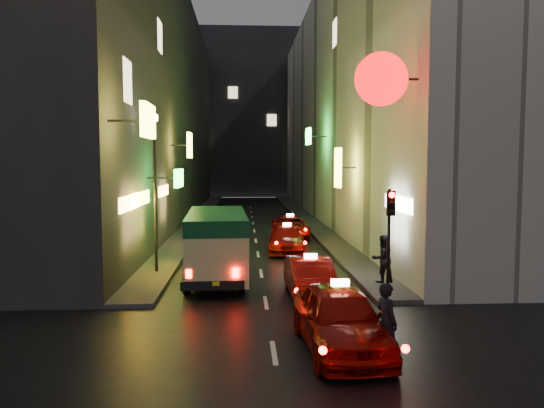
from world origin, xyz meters
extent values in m
cube|color=#373532|center=(-8.00, 34.00, 9.00)|extent=(6.00, 52.00, 18.00)
cube|color=#FFEE3F|center=(-3.73, 9.00, 5.82)|extent=(0.18, 1.84, 1.08)
cube|color=#30F13E|center=(-3.61, 15.84, 3.80)|extent=(0.18, 2.08, 0.81)
cube|color=#FFEE3F|center=(-3.87, 23.52, 5.52)|extent=(0.18, 1.55, 1.48)
cube|color=#FFCA59|center=(-4.98, 11.81, 3.00)|extent=(0.10, 3.26, 0.55)
cube|color=#FFEE3F|center=(-4.98, 13.75, 3.00)|extent=(0.10, 4.11, 0.55)
cube|color=#FFCA59|center=(-4.98, 20.31, 3.00)|extent=(0.10, 3.07, 0.55)
cube|color=#FFE5B2|center=(-4.99, 12.00, 7.50)|extent=(0.06, 1.30, 1.60)
cube|color=#FFE5B2|center=(-4.99, 20.00, 11.00)|extent=(0.06, 1.30, 1.60)
cube|color=beige|center=(8.00, 34.00, 9.00)|extent=(6.00, 52.00, 18.00)
cylinder|color=#F20A0A|center=(3.78, 9.00, 7.20)|extent=(1.74, 0.18, 1.74)
cube|color=#FFEE3F|center=(4.08, 18.42, 4.24)|extent=(0.18, 1.13, 2.01)
cube|color=#30F13E|center=(3.72, 27.85, 6.28)|extent=(0.18, 1.86, 1.10)
cube|color=white|center=(4.98, 10.90, 3.00)|extent=(0.10, 3.25, 0.55)
cube|color=#FFE5B2|center=(4.99, 15.00, 8.20)|extent=(0.06, 1.30, 1.60)
cube|color=#FFE5B2|center=(4.99, 25.00, 12.50)|extent=(0.06, 1.30, 1.60)
cube|color=#323237|center=(0.00, 66.00, 11.00)|extent=(30.00, 10.00, 22.00)
cube|color=#413E3C|center=(-4.25, 34.00, 0.07)|extent=(1.50, 52.00, 0.15)
cube|color=#413E3C|center=(4.25, 34.00, 0.07)|extent=(1.50, 52.00, 0.15)
cube|color=#D4D084|center=(-1.72, 11.72, 1.49)|extent=(2.38, 6.12, 2.21)
cube|color=#0D4523|center=(-1.72, 11.72, 2.34)|extent=(2.40, 6.14, 0.55)
cube|color=black|center=(-1.72, 12.02, 1.71)|extent=(2.30, 3.71, 0.50)
cube|color=black|center=(-1.72, 8.75, 0.53)|extent=(2.08, 0.27, 0.30)
cube|color=#FF0A05|center=(-2.47, 8.68, 0.94)|extent=(0.18, 0.06, 0.28)
cube|color=#FF0A05|center=(-0.96, 8.68, 0.94)|extent=(0.18, 0.06, 0.28)
cylinder|color=black|center=(-2.65, 13.65, 0.38)|extent=(0.22, 0.76, 0.76)
cylinder|color=black|center=(-0.78, 9.78, 0.38)|extent=(0.22, 0.76, 0.76)
imported|color=#820904|center=(1.59, 4.13, 0.90)|extent=(2.64, 5.79, 1.80)
cube|color=white|center=(1.59, 4.13, 1.89)|extent=(0.43, 0.20, 0.16)
sphere|color=#FF0A05|center=(0.79, 1.55, 0.93)|extent=(0.16, 0.16, 0.16)
sphere|color=#FF0A05|center=(2.39, 1.55, 0.93)|extent=(0.16, 0.16, 0.16)
imported|color=#820904|center=(1.51, 9.01, 0.77)|extent=(2.15, 4.89, 1.53)
cube|color=white|center=(1.51, 9.01, 1.62)|extent=(0.43, 0.20, 0.16)
sphere|color=#FF0A05|center=(0.83, 6.82, 0.79)|extent=(0.16, 0.16, 0.16)
sphere|color=#FF0A05|center=(2.19, 6.82, 0.79)|extent=(0.16, 0.16, 0.16)
imported|color=#820904|center=(1.49, 18.25, 0.76)|extent=(2.36, 4.91, 1.51)
cube|color=white|center=(1.49, 18.25, 1.60)|extent=(0.43, 0.22, 0.16)
sphere|color=#FF0A05|center=(0.82, 16.09, 0.78)|extent=(0.16, 0.16, 0.16)
sphere|color=#FF0A05|center=(2.16, 16.09, 0.78)|extent=(0.16, 0.16, 0.16)
imported|color=#820904|center=(2.07, 23.05, 0.76)|extent=(2.14, 4.84, 1.52)
cube|color=white|center=(2.07, 23.05, 1.61)|extent=(0.43, 0.20, 0.16)
sphere|color=#FF0A05|center=(1.40, 20.89, 0.78)|extent=(0.16, 0.16, 0.16)
sphere|color=#FF0A05|center=(2.74, 20.89, 0.78)|extent=(0.16, 0.16, 0.16)
imported|color=black|center=(2.52, 3.38, 1.01)|extent=(0.64, 0.78, 2.03)
imported|color=black|center=(4.32, 10.54, 1.13)|extent=(0.83, 0.64, 1.96)
cylinder|color=black|center=(4.00, 8.60, 1.90)|extent=(0.10, 0.10, 3.50)
cube|color=black|center=(4.00, 8.42, 3.20)|extent=(0.26, 0.18, 0.80)
sphere|color=#FF0A05|center=(4.00, 8.31, 3.47)|extent=(0.18, 0.18, 0.18)
sphere|color=black|center=(4.00, 8.31, 3.20)|extent=(0.17, 0.17, 0.17)
sphere|color=black|center=(4.00, 8.31, 2.93)|extent=(0.17, 0.17, 0.17)
cylinder|color=black|center=(-4.20, 13.00, 3.15)|extent=(0.12, 0.12, 6.00)
cylinder|color=#FFE5BF|center=(-4.20, 13.00, 6.25)|extent=(0.28, 0.28, 0.25)
camera|label=1|loc=(-0.71, -8.21, 4.49)|focal=35.00mm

